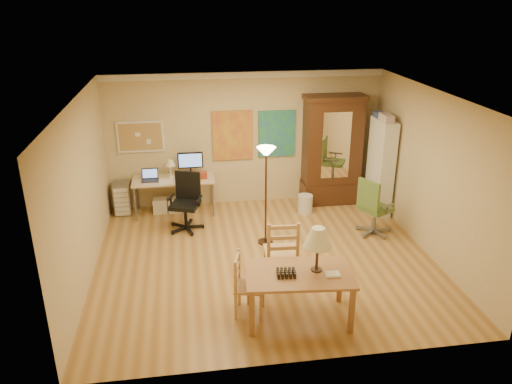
{
  "coord_description": "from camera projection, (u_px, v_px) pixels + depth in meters",
  "views": [
    {
      "loc": [
        -1.22,
        -7.15,
        4.12
      ],
      "look_at": [
        -0.1,
        0.3,
        1.09
      ],
      "focal_mm": 35.0,
      "sensor_mm": 36.0,
      "label": 1
    }
  ],
  "objects": [
    {
      "name": "torchiere_lamp",
      "position": [
        266.0,
        167.0,
        8.29
      ],
      "size": [
        0.32,
        0.32,
        1.75
      ],
      "color": "#3C2218",
      "rests_on": "floor"
    },
    {
      "name": "ladder_chair_back",
      "position": [
        281.0,
        253.0,
        7.44
      ],
      "size": [
        0.52,
        0.5,
        1.06
      ],
      "color": "tan",
      "rests_on": "floor"
    },
    {
      "name": "floor",
      "position": [
        265.0,
        259.0,
        8.27
      ],
      "size": [
        5.5,
        5.5,
        0.0
      ],
      "primitive_type": "plane",
      "color": "#9D6B37",
      "rests_on": "ground"
    },
    {
      "name": "ladder_chair_left",
      "position": [
        248.0,
        286.0,
        6.75
      ],
      "size": [
        0.48,
        0.49,
        0.88
      ],
      "color": "tan",
      "rests_on": "floor"
    },
    {
      "name": "drawer_cart",
      "position": [
        122.0,
        198.0,
        9.86
      ],
      "size": [
        0.32,
        0.39,
        0.65
      ],
      "color": "slate",
      "rests_on": "floor"
    },
    {
      "name": "art_panel_left",
      "position": [
        233.0,
        136.0,
        9.96
      ],
      "size": [
        0.8,
        0.04,
        1.0
      ],
      "primitive_type": "cube",
      "color": "gold",
      "rests_on": "floor"
    },
    {
      "name": "dining_table",
      "position": [
        306.0,
        263.0,
        6.49
      ],
      "size": [
        1.48,
        0.97,
        1.32
      ],
      "color": "brown",
      "rests_on": "floor"
    },
    {
      "name": "corkboard",
      "position": [
        141.0,
        137.0,
        9.69
      ],
      "size": [
        0.9,
        0.04,
        0.62
      ],
      "primitive_type": "cube",
      "color": "tan",
      "rests_on": "floor"
    },
    {
      "name": "office_chair_black",
      "position": [
        186.0,
        215.0,
        9.22
      ],
      "size": [
        0.66,
        0.66,
        1.07
      ],
      "color": "black",
      "rests_on": "floor"
    },
    {
      "name": "armoire",
      "position": [
        332.0,
        157.0,
        10.2
      ],
      "size": [
        1.22,
        0.58,
        2.24
      ],
      "color": "#331F0E",
      "rests_on": "floor"
    },
    {
      "name": "crown_molding",
      "position": [
        245.0,
        75.0,
        9.54
      ],
      "size": [
        5.5,
        0.08,
        0.12
      ],
      "primitive_type": "cube",
      "color": "white",
      "rests_on": "floor"
    },
    {
      "name": "office_chair_green",
      "position": [
        373.0,
        219.0,
        9.04
      ],
      "size": [
        0.66,
        0.66,
        1.07
      ],
      "color": "slate",
      "rests_on": "floor"
    },
    {
      "name": "computer_desk",
      "position": [
        176.0,
        191.0,
        9.89
      ],
      "size": [
        1.58,
        0.69,
        1.2
      ],
      "color": "beige",
      "rests_on": "floor"
    },
    {
      "name": "bookshelf",
      "position": [
        380.0,
        167.0,
        9.72
      ],
      "size": [
        0.28,
        0.75,
        1.88
      ],
      "color": "white",
      "rests_on": "floor"
    },
    {
      "name": "art_panel_right",
      "position": [
        277.0,
        134.0,
        10.08
      ],
      "size": [
        0.75,
        0.04,
        0.95
      ],
      "primitive_type": "cube",
      "color": "#2869A2",
      "rests_on": "floor"
    },
    {
      "name": "wastebin",
      "position": [
        305.0,
        204.0,
        9.95
      ],
      "size": [
        0.29,
        0.29,
        0.37
      ],
      "primitive_type": "cylinder",
      "color": "silver",
      "rests_on": "floor"
    }
  ]
}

